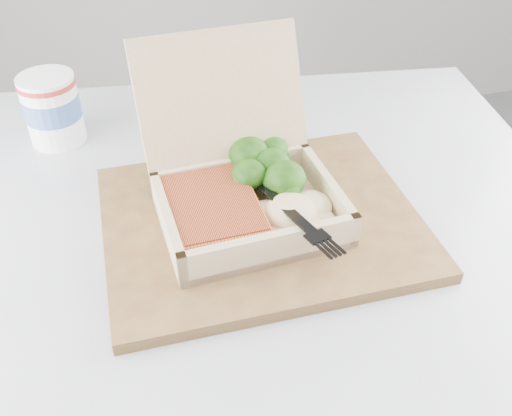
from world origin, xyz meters
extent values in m
cylinder|color=black|center=(-0.21, 0.56, 0.35)|extent=(0.08, 0.08, 0.70)
cube|color=#B0B3BA|center=(-0.21, 0.56, 0.71)|extent=(0.89, 0.89, 0.03)
cube|color=brown|center=(-0.20, 0.58, 0.74)|extent=(0.37, 0.30, 0.02)
cube|color=tan|center=(-0.22, 0.57, 0.75)|extent=(0.21, 0.17, 0.01)
cube|color=tan|center=(-0.31, 0.56, 0.77)|extent=(0.02, 0.15, 0.04)
cube|color=tan|center=(-0.12, 0.58, 0.77)|extent=(0.02, 0.15, 0.04)
cube|color=tan|center=(-0.21, 0.50, 0.77)|extent=(0.20, 0.03, 0.04)
cube|color=tan|center=(-0.22, 0.64, 0.77)|extent=(0.20, 0.03, 0.04)
cube|color=tan|center=(-0.23, 0.68, 0.85)|extent=(0.20, 0.09, 0.14)
cube|color=orange|center=(-0.26, 0.57, 0.77)|extent=(0.11, 0.14, 0.03)
ellipsoid|color=beige|center=(-0.18, 0.54, 0.77)|extent=(0.10, 0.09, 0.03)
cube|color=black|center=(-0.20, 0.59, 0.79)|extent=(0.04, 0.11, 0.01)
cube|color=black|center=(-0.18, 0.51, 0.79)|extent=(0.03, 0.05, 0.01)
cylinder|color=white|center=(-0.44, 0.83, 0.78)|extent=(0.08, 0.08, 0.10)
cylinder|color=#4165A9|center=(-0.44, 0.83, 0.78)|extent=(0.08, 0.08, 0.03)
cylinder|color=#B12821|center=(-0.44, 0.83, 0.82)|extent=(0.08, 0.08, 0.01)
cube|color=white|center=(-0.17, 0.78, 0.73)|extent=(0.09, 0.15, 0.00)
camera|label=1|loc=(-0.33, 0.08, 1.18)|focal=40.00mm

